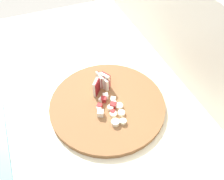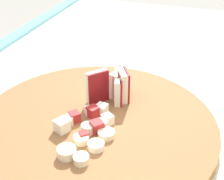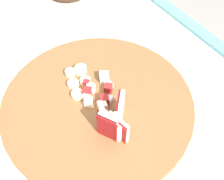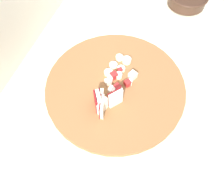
% 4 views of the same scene
% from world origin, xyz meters
% --- Properties ---
extents(cutting_board, '(0.43, 0.43, 0.02)m').
position_xyz_m(cutting_board, '(-0.00, 0.04, 0.89)').
color(cutting_board, brown).
rests_on(cutting_board, tiled_countertop).
extents(apple_wedge_fan, '(0.08, 0.08, 0.06)m').
position_xyz_m(apple_wedge_fan, '(-0.08, 0.04, 0.93)').
color(apple_wedge_fan, maroon).
rests_on(apple_wedge_fan, cutting_board).
extents(apple_dice_pile, '(0.10, 0.09, 0.02)m').
position_xyz_m(apple_dice_pile, '(0.01, 0.02, 0.91)').
color(apple_dice_pile, '#A32323').
rests_on(apple_dice_pile, cutting_board).
extents(banana_slice_rows, '(0.10, 0.07, 0.01)m').
position_xyz_m(banana_slice_rows, '(0.07, 0.04, 0.91)').
color(banana_slice_rows, white).
rests_on(banana_slice_rows, cutting_board).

